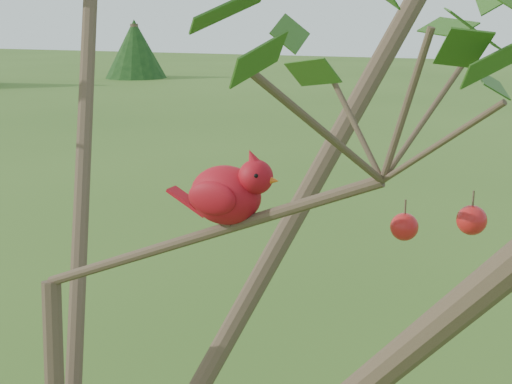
% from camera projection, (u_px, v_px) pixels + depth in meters
% --- Properties ---
extents(crabapple_tree, '(2.35, 2.05, 2.95)m').
position_uv_depth(crabapple_tree, '(31.00, 211.00, 1.09)').
color(crabapple_tree, '#423324').
rests_on(crabapple_tree, ground).
extents(cardinal, '(0.18, 0.10, 0.13)m').
position_uv_depth(cardinal, '(229.00, 192.00, 1.06)').
color(cardinal, '#9E0D17').
rests_on(cardinal, ground).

